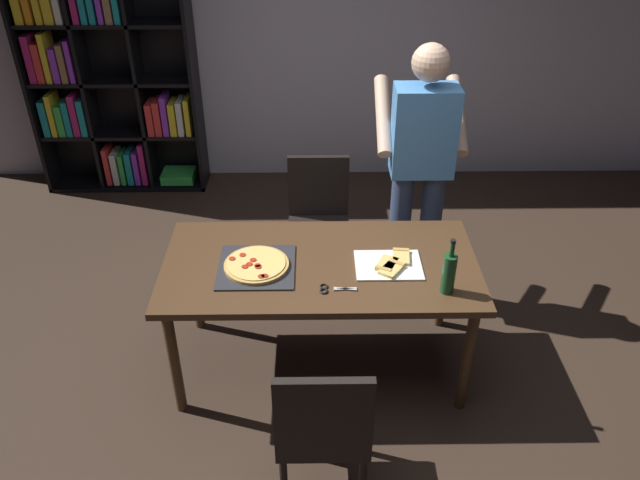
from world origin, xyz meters
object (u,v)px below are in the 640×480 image
Objects in this scene: chair_near_camera at (323,425)px; bookshelf at (108,79)px; kitchen_scissors at (332,289)px; dining_table at (320,274)px; chair_far_side at (319,214)px; wine_bottle at (449,273)px; person_serving_pizza at (420,164)px; pepperoni_pizza_on_tray at (256,265)px.

bookshelf is at bearing 118.16° from chair_near_camera.
dining_table is at bearing 102.69° from kitchen_scissors.
chair_far_side is 2.85× the size of wine_bottle.
wine_bottle is (0.01, -0.96, -0.13)m from person_serving_pizza.
bookshelf reaches higher than person_serving_pizza.
chair_near_camera is 0.46× the size of bookshelf.
chair_near_camera is 2.18× the size of pepperoni_pizza_on_tray.
person_serving_pizza is 0.97m from wine_bottle.
bookshelf is (-1.76, 3.30, 0.46)m from chair_near_camera.
bookshelf reaches higher than pepperoni_pizza_on_tray.
chair_near_camera is 1.00× the size of chair_far_side.
chair_far_side is 0.51× the size of person_serving_pizza.
kitchen_scissors reaches higher than dining_table.
person_serving_pizza reaches higher than kitchen_scissors.
chair_far_side is 1.05m from pepperoni_pizza_on_tray.
wine_bottle is 0.60m from kitchen_scissors.
chair_far_side is (0.00, 0.92, -0.16)m from dining_table.
chair_near_camera is 3.77m from bookshelf.
chair_near_camera is at bearing -90.00° from dining_table.
chair_near_camera is at bearing -111.32° from person_serving_pizza.
wine_bottle is (2.41, -2.64, -0.11)m from bookshelf.
wine_bottle reaches higher than chair_far_side.
pepperoni_pizza_on_tray is at bearing -109.78° from chair_far_side.
dining_table is at bearing 90.00° from chair_near_camera.
pepperoni_pizza_on_tray is at bearing 167.57° from wine_bottle.
pepperoni_pizza_on_tray is 1.30× the size of wine_bottle.
person_serving_pizza is (0.63, 1.62, 0.49)m from chair_near_camera.
dining_table is 0.93m from chair_far_side.
pepperoni_pizza_on_tray is 0.45m from kitchen_scissors.
chair_near_camera is 1.84m from chair_far_side.
wine_bottle is (0.99, -0.22, 0.10)m from pepperoni_pizza_on_tray.
wine_bottle is at bearing -47.64° from bookshelf.
dining_table is 0.36m from pepperoni_pizza_on_tray.
person_serving_pizza is 4.25× the size of pepperoni_pizza_on_tray.
kitchen_scissors is (-0.58, -0.94, -0.24)m from person_serving_pizza.
chair_far_side is at bearing -39.63° from bookshelf.
wine_bottle reaches higher than chair_near_camera.
chair_near_camera is at bearing -61.84° from bookshelf.
kitchen_scissors is at bearing -55.24° from bookshelf.
dining_table is 4.20× the size of pepperoni_pizza_on_tray.
chair_far_side is at bearing 118.62° from wine_bottle.
dining_table is 0.99m from person_serving_pizza.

